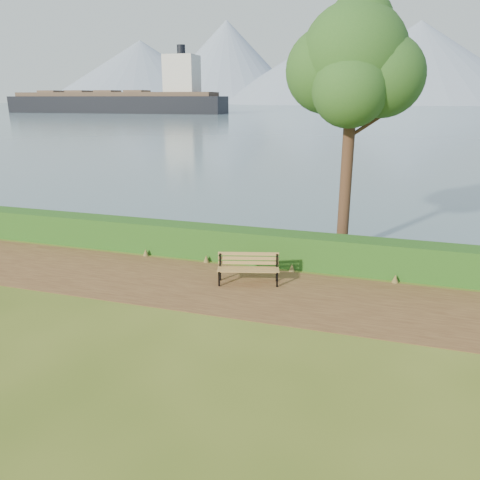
% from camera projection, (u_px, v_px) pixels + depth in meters
% --- Properties ---
extents(ground, '(140.00, 140.00, 0.00)m').
position_uv_depth(ground, '(217.00, 291.00, 12.37)').
color(ground, '#465919').
rests_on(ground, ground).
extents(path, '(40.00, 3.40, 0.01)m').
position_uv_depth(path, '(221.00, 287.00, 12.64)').
color(path, '#54321D').
rests_on(path, ground).
extents(hedge, '(32.00, 0.85, 1.00)m').
position_uv_depth(hedge, '(245.00, 245.00, 14.59)').
color(hedge, '#1D4313').
rests_on(hedge, ground).
extents(water, '(700.00, 510.00, 0.00)m').
position_uv_depth(water, '(384.00, 107.00, 249.70)').
color(water, slate).
rests_on(water, ground).
extents(mountains, '(585.00, 190.00, 70.00)m').
position_uv_depth(mountains, '(378.00, 68.00, 377.56)').
color(mountains, gray).
rests_on(mountains, ground).
extents(bench, '(1.75, 0.91, 0.84)m').
position_uv_depth(bench, '(248.00, 266.00, 12.82)').
color(bench, black).
rests_on(bench, ground).
extents(tree, '(4.10, 3.46, 7.90)m').
position_uv_depth(tree, '(353.00, 64.00, 13.77)').
color(tree, '#3C2418').
rests_on(tree, ground).
extents(cargo_ship, '(75.00, 15.10, 22.63)m').
position_uv_depth(cargo_ship, '(123.00, 103.00, 153.73)').
color(cargo_ship, black).
rests_on(cargo_ship, ground).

